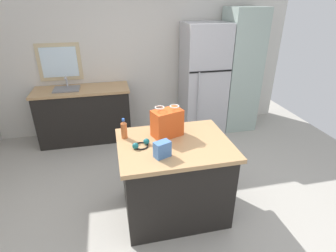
{
  "coord_description": "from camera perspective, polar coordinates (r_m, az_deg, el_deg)",
  "views": [
    {
      "loc": [
        -0.64,
        -2.28,
        2.25
      ],
      "look_at": [
        -0.04,
        0.35,
        0.95
      ],
      "focal_mm": 28.55,
      "sensor_mm": 36.0,
      "label": 1
    }
  ],
  "objects": [
    {
      "name": "back_wall",
      "position": [
        4.85,
        -5.36,
        14.18
      ],
      "size": [
        5.24,
        0.13,
        2.56
      ],
      "color": "silver",
      "rests_on": "ground"
    },
    {
      "name": "shopping_bag",
      "position": [
        2.84,
        -0.2,
        0.67
      ],
      "size": [
        0.36,
        0.28,
        0.34
      ],
      "color": "#DB511E",
      "rests_on": "kitchen_island"
    },
    {
      "name": "bottle",
      "position": [
        2.85,
        -9.39,
        -0.73
      ],
      "size": [
        0.06,
        0.06,
        0.22
      ],
      "color": "#C66633",
      "rests_on": "kitchen_island"
    },
    {
      "name": "small_box",
      "position": [
        2.49,
        -1.24,
        -5.0
      ],
      "size": [
        0.17,
        0.14,
        0.16
      ],
      "primitive_type": "cube",
      "rotation": [
        0.0,
        0.0,
        0.38
      ],
      "color": "#4775B7",
      "rests_on": "kitchen_island"
    },
    {
      "name": "tall_cabinet",
      "position": [
        5.02,
        15.07,
        11.22
      ],
      "size": [
        0.59,
        0.61,
        2.12
      ],
      "color": "#9EB2A8",
      "rests_on": "ground"
    },
    {
      "name": "refrigerator",
      "position": [
        4.78,
        7.55,
        9.76
      ],
      "size": [
        0.73,
        0.68,
        1.89
      ],
      "color": "#B7B7BC",
      "rests_on": "ground"
    },
    {
      "name": "kitchen_island",
      "position": [
        3.0,
        1.28,
        -10.98
      ],
      "size": [
        1.17,
        0.92,
        0.9
      ],
      "color": "black",
      "rests_on": "ground"
    },
    {
      "name": "sink_counter",
      "position": [
        4.73,
        -17.4,
        2.44
      ],
      "size": [
        1.52,
        0.59,
        1.1
      ],
      "color": "black",
      "rests_on": "ground"
    },
    {
      "name": "ear_defenders",
      "position": [
        2.7,
        -5.78,
        -3.94
      ],
      "size": [
        0.2,
        0.2,
        0.06
      ],
      "color": "black",
      "rests_on": "kitchen_island"
    },
    {
      "name": "ground",
      "position": [
        3.27,
        2.17,
        -17.76
      ],
      "size": [
        6.28,
        6.28,
        0.0
      ],
      "primitive_type": "plane",
      "color": "#ADA89E"
    }
  ]
}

